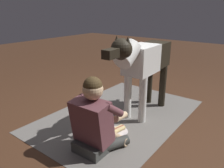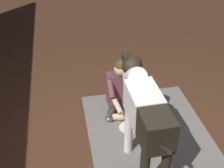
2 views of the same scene
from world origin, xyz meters
The scene contains 5 objects.
ground_plane centered at (0.00, 0.00, 0.00)m, with size 15.51×15.51×0.00m, color #462A1A.
area_rug centered at (0.08, -0.14, 0.00)m, with size 2.40×1.60×0.01m, color slate.
person_sitting_on_floor centered at (0.87, 0.11, 0.34)m, with size 0.64×0.58×0.82m.
large_dog centered at (-0.14, 0.08, 0.77)m, with size 1.55×0.35×1.16m.
hot_dog_on_plate centered at (0.45, 0.10, 0.02)m, with size 0.25×0.25×0.06m.
Camera 2 is at (-2.59, 0.89, 2.81)m, focal length 48.80 mm.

